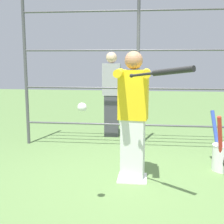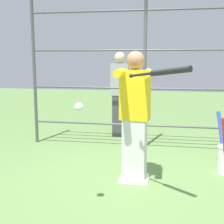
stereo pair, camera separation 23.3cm
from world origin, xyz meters
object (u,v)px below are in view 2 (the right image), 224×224
(softball_in_flight, at_px, (79,107))
(baseball_bat_swinging, at_px, (165,72))
(batter, at_px, (135,112))
(bystander_behind_fence, at_px, (120,93))

(softball_in_flight, bearing_deg, baseball_bat_swinging, -165.61)
(batter, relative_size, baseball_bat_swinging, 2.56)
(baseball_bat_swinging, relative_size, softball_in_flight, 7.14)
(baseball_bat_swinging, bearing_deg, bystander_behind_fence, -73.03)
(batter, distance_m, bystander_behind_fence, 2.46)
(batter, height_order, bystander_behind_fence, bystander_behind_fence)
(batter, height_order, softball_in_flight, batter)
(bystander_behind_fence, bearing_deg, batter, 103.62)
(baseball_bat_swinging, distance_m, bystander_behind_fence, 3.37)
(baseball_bat_swinging, relative_size, bystander_behind_fence, 0.38)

